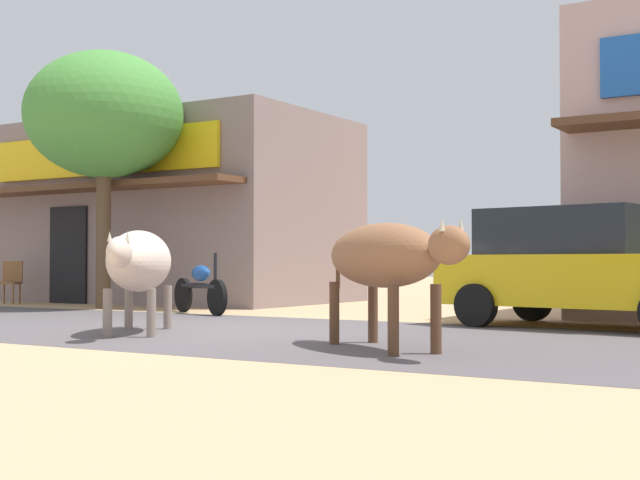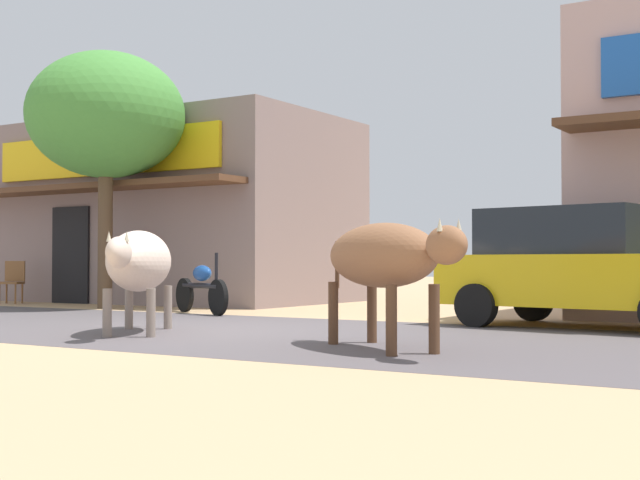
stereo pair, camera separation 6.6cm
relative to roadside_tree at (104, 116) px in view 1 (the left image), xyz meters
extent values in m
plane|color=tan|center=(5.10, -3.19, -3.74)|extent=(80.00, 80.00, 0.00)
cube|color=#575052|center=(5.10, -3.19, -3.74)|extent=(72.00, 5.41, 0.00)
cube|color=gray|center=(-1.19, 3.40, -1.70)|extent=(7.89, 4.50, 4.08)
cube|color=yellow|center=(-1.19, 1.09, -0.55)|extent=(6.31, 0.10, 0.90)
cube|color=brown|center=(-1.19, 0.70, -1.29)|extent=(7.58, 0.90, 0.12)
cube|color=black|center=(-2.18, 1.12, -2.69)|extent=(1.10, 0.06, 2.10)
cylinder|color=brown|center=(0.00, 0.00, -2.36)|extent=(0.28, 0.28, 2.77)
ellipsoid|color=#48903A|center=(0.00, 0.00, 0.02)|extent=(3.06, 3.06, 2.45)
cube|color=gold|center=(9.38, -0.24, -3.09)|extent=(4.18, 2.27, 0.70)
cube|color=#1E2328|center=(9.09, -0.19, -2.42)|extent=(2.39, 1.86, 0.64)
cylinder|color=black|center=(8.24, 0.79, -3.44)|extent=(0.62, 0.27, 0.60)
cylinder|color=black|center=(7.98, -0.86, -3.44)|extent=(0.62, 0.27, 0.60)
cylinder|color=black|center=(3.32, -0.68, -3.43)|extent=(0.58, 0.33, 0.61)
cylinder|color=black|center=(2.11, -0.11, -3.43)|extent=(0.58, 0.33, 0.61)
cylinder|color=black|center=(2.72, -0.40, -3.25)|extent=(1.25, 0.66, 0.10)
ellipsoid|color=#1E4C99|center=(2.76, -0.42, -3.03)|extent=(0.61, 0.45, 0.28)
cylinder|color=black|center=(3.26, -0.65, -2.98)|extent=(0.06, 0.06, 0.60)
ellipsoid|color=beige|center=(4.73, -4.06, -2.83)|extent=(1.70, 2.08, 0.77)
ellipsoid|color=beige|center=(5.41, -5.11, -2.73)|extent=(0.54, 0.62, 0.36)
cone|color=beige|center=(5.52, -5.10, -2.55)|extent=(0.06, 0.06, 0.12)
cone|color=beige|center=(5.35, -5.20, -2.55)|extent=(0.06, 0.06, 0.12)
cylinder|color=gray|center=(5.30, -4.46, -3.45)|extent=(0.11, 0.11, 0.58)
cylinder|color=gray|center=(4.86, -4.74, -3.45)|extent=(0.11, 0.11, 0.58)
cylinder|color=gray|center=(4.60, -3.37, -3.45)|extent=(0.11, 0.11, 0.58)
cylinder|color=gray|center=(4.16, -3.65, -3.45)|extent=(0.11, 0.11, 0.58)
cylinder|color=gray|center=(4.17, -3.18, -2.93)|extent=(0.05, 0.05, 0.62)
ellipsoid|color=#915E3D|center=(8.30, -4.27, -2.77)|extent=(2.07, 1.71, 0.67)
ellipsoid|color=#915E3D|center=(9.35, -4.99, -2.69)|extent=(0.62, 0.55, 0.36)
cone|color=beige|center=(9.45, -4.93, -2.51)|extent=(0.06, 0.06, 0.12)
cone|color=beige|center=(9.34, -5.10, -2.51)|extent=(0.06, 0.06, 0.12)
cylinder|color=brown|center=(8.98, -4.45, -3.40)|extent=(0.11, 0.11, 0.68)
cylinder|color=brown|center=(8.72, -4.84, -3.40)|extent=(0.11, 0.11, 0.68)
cylinder|color=brown|center=(7.89, -3.70, -3.40)|extent=(0.11, 0.11, 0.68)
cylinder|color=brown|center=(7.62, -4.09, -3.40)|extent=(0.11, 0.11, 0.68)
cylinder|color=brown|center=(7.42, -3.67, -2.87)|extent=(0.05, 0.05, 0.54)
cube|color=brown|center=(-3.08, 0.28, -3.29)|extent=(0.59, 0.59, 0.05)
cube|color=brown|center=(-3.17, 0.46, -3.04)|extent=(0.41, 0.24, 0.44)
cylinder|color=brown|center=(-2.84, 0.20, -3.52)|extent=(0.04, 0.04, 0.43)
cylinder|color=brown|center=(-3.00, 0.51, -3.52)|extent=(0.04, 0.04, 0.43)
cylinder|color=brown|center=(-3.32, 0.35, -3.52)|extent=(0.04, 0.04, 0.43)
camera|label=1|loc=(12.55, -12.43, -2.84)|focal=49.80mm
camera|label=2|loc=(12.60, -12.39, -2.84)|focal=49.80mm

